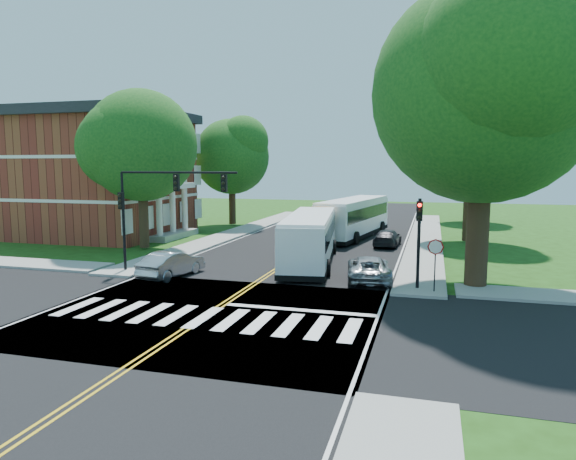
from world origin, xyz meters
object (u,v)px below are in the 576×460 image
(bus_lead, at_px, (310,238))
(suv, at_px, (369,268))
(signal_ne, at_px, (419,231))
(hatchback, at_px, (172,264))
(signal_nw, at_px, (159,197))
(bus_follow, at_px, (354,217))
(dark_sedan, at_px, (387,238))

(bus_lead, distance_m, suv, 5.80)
(signal_ne, relative_size, hatchback, 1.01)
(signal_ne, xyz_separation_m, hatchback, (-13.17, -0.39, -2.24))
(signal_nw, relative_size, bus_follow, 0.55)
(signal_ne, relative_size, suv, 0.91)
(bus_lead, relative_size, dark_sedan, 2.83)
(bus_lead, bearing_deg, signal_nw, 28.67)
(bus_follow, distance_m, hatchback, 19.93)
(hatchback, bearing_deg, signal_nw, -14.33)
(dark_sedan, bearing_deg, signal_nw, 53.88)
(bus_follow, height_order, suv, bus_follow)
(signal_ne, height_order, bus_lead, signal_ne)
(bus_lead, distance_m, hatchback, 8.79)
(bus_follow, bearing_deg, signal_ne, 116.92)
(signal_ne, bearing_deg, signal_nw, -179.95)
(hatchback, distance_m, dark_sedan, 17.74)
(dark_sedan, bearing_deg, bus_follow, -49.50)
(signal_ne, distance_m, bus_follow, 19.07)
(signal_nw, distance_m, dark_sedan, 18.37)
(signal_ne, bearing_deg, bus_lead, 140.72)
(bus_follow, relative_size, hatchback, 2.98)
(suv, xyz_separation_m, dark_sedan, (-0.08, 12.33, -0.04))
(signal_ne, height_order, suv, signal_ne)
(bus_lead, bearing_deg, dark_sedan, -124.02)
(bus_follow, bearing_deg, signal_nw, 74.67)
(signal_ne, distance_m, suv, 3.76)
(signal_ne, bearing_deg, hatchback, -178.29)
(bus_lead, bearing_deg, hatchback, 34.15)
(bus_follow, bearing_deg, bus_lead, 95.13)
(signal_nw, relative_size, signal_ne, 1.62)
(bus_lead, xyz_separation_m, dark_sedan, (4.07, 8.40, -1.01))
(bus_follow, relative_size, suv, 2.69)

